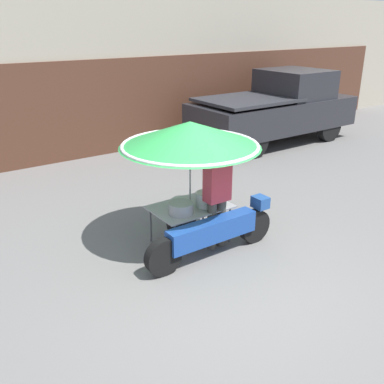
% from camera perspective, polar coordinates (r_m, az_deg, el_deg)
% --- Properties ---
extents(ground_plane, '(36.00, 36.00, 0.00)m').
position_cam_1_polar(ground_plane, '(5.90, 5.13, -11.71)').
color(ground_plane, slate).
extents(shopfront_building, '(28.00, 2.06, 3.97)m').
position_cam_1_polar(shopfront_building, '(11.74, -19.38, 14.36)').
color(shopfront_building, '#B2A893').
rests_on(shopfront_building, ground).
extents(vendor_motorcycle_cart, '(2.21, 2.07, 1.93)m').
position_cam_1_polar(vendor_motorcycle_cart, '(6.21, 0.03, 5.77)').
color(vendor_motorcycle_cart, black).
rests_on(vendor_motorcycle_cart, ground).
extents(vendor_person, '(0.38, 0.22, 1.57)m').
position_cam_1_polar(vendor_person, '(6.33, 3.37, -0.30)').
color(vendor_person, '#4C473D').
rests_on(vendor_person, ground).
extents(pickup_truck, '(4.89, 1.97, 1.99)m').
position_cam_1_polar(pickup_truck, '(12.57, 11.23, 10.92)').
color(pickup_truck, black).
rests_on(pickup_truck, ground).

